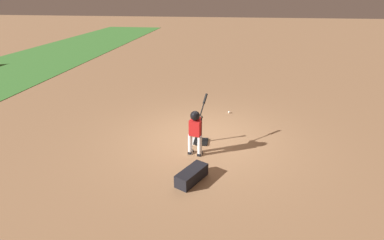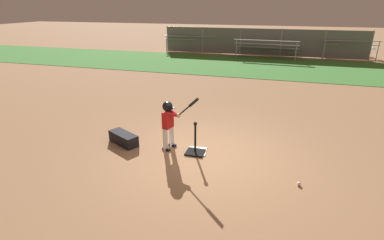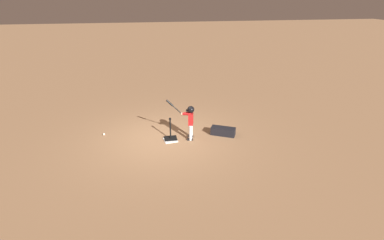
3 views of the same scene
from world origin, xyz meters
name	(u,v)px [view 1 (image 1 of 3)]	position (x,y,z in m)	size (l,w,h in m)	color
ground_plane	(204,138)	(0.00, 0.00, 0.00)	(90.00, 90.00, 0.00)	#99704C
home_plate	(198,141)	(-0.26, 0.15, 0.01)	(0.44, 0.44, 0.02)	white
batting_tee	(201,138)	(-0.27, 0.06, 0.11)	(0.42, 0.38, 0.77)	black
batter_child	(196,127)	(-0.93, 0.13, 0.76)	(0.92, 0.43, 1.39)	silver
baseball	(229,112)	(2.00, -0.65, 0.04)	(0.07, 0.07, 0.07)	white
equipment_bag	(192,175)	(-2.12, 0.06, 0.14)	(0.84, 0.32, 0.28)	black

